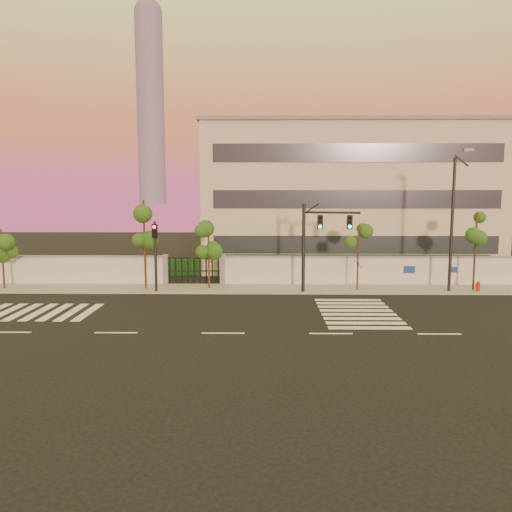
# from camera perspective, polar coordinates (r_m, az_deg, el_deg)

# --- Properties ---
(ground) EXTENTS (120.00, 120.00, 0.00)m
(ground) POSITION_cam_1_polar(r_m,az_deg,el_deg) (23.47, -3.78, -8.81)
(ground) COLOR black
(ground) RESTS_ON ground
(sidewalk) EXTENTS (60.00, 3.00, 0.15)m
(sidewalk) POSITION_cam_1_polar(r_m,az_deg,el_deg) (33.65, -2.35, -3.75)
(sidewalk) COLOR gray
(sidewalk) RESTS_ON ground
(perimeter_wall) EXTENTS (60.00, 0.36, 2.20)m
(perimeter_wall) POSITION_cam_1_polar(r_m,az_deg,el_deg) (34.95, -2.05, -1.69)
(perimeter_wall) COLOR silver
(perimeter_wall) RESTS_ON ground
(hedge_row) EXTENTS (41.00, 4.25, 1.80)m
(hedge_row) POSITION_cam_1_polar(r_m,az_deg,el_deg) (37.66, -0.22, -1.43)
(hedge_row) COLOR black
(hedge_row) RESTS_ON ground
(institutional_building) EXTENTS (24.40, 12.40, 12.25)m
(institutional_building) POSITION_cam_1_polar(r_m,az_deg,el_deg) (45.05, 10.03, 6.70)
(institutional_building) COLOR #BDB3A0
(institutional_building) RESTS_ON ground
(distant_skyscraper) EXTENTS (16.00, 16.00, 118.00)m
(distant_skyscraper) POSITION_cam_1_polar(r_m,az_deg,el_deg) (314.72, -11.99, 17.21)
(distant_skyscraper) COLOR slate
(distant_skyscraper) RESTS_ON ground
(road_markings) EXTENTS (57.00, 7.62, 0.02)m
(road_markings) POSITION_cam_1_polar(r_m,az_deg,el_deg) (27.25, -6.48, -6.55)
(road_markings) COLOR silver
(road_markings) RESTS_ON ground
(street_tree_b) EXTENTS (1.64, 1.30, 4.11)m
(street_tree_b) POSITION_cam_1_polar(r_m,az_deg,el_deg) (36.96, -27.01, 1.08)
(street_tree_b) COLOR #382314
(street_tree_b) RESTS_ON ground
(street_tree_c) EXTENTS (1.63, 1.29, 6.01)m
(street_tree_c) POSITION_cam_1_polar(r_m,az_deg,el_deg) (33.64, -12.63, 3.53)
(street_tree_c) COLOR #382314
(street_tree_c) RESTS_ON ground
(street_tree_d) EXTENTS (1.48, 1.17, 4.57)m
(street_tree_d) POSITION_cam_1_polar(r_m,az_deg,el_deg) (33.24, -5.39, 1.82)
(street_tree_d) COLOR #382314
(street_tree_d) RESTS_ON ground
(street_tree_e) EXTENTS (1.41, 1.12, 4.41)m
(street_tree_e) POSITION_cam_1_polar(r_m,az_deg,el_deg) (33.19, 11.64, 1.48)
(street_tree_e) COLOR #382314
(street_tree_e) RESTS_ON ground
(street_tree_f) EXTENTS (1.64, 1.31, 5.23)m
(street_tree_f) POSITION_cam_1_polar(r_m,az_deg,el_deg) (35.50, 23.87, 2.36)
(street_tree_f) COLOR #382314
(street_tree_f) RESTS_ON ground
(traffic_signal_main) EXTENTS (3.65, 0.86, 5.81)m
(traffic_signal_main) POSITION_cam_1_polar(r_m,az_deg,el_deg) (32.03, 6.77, 2.14)
(traffic_signal_main) COLOR black
(traffic_signal_main) RESTS_ON ground
(traffic_signal_secondary) EXTENTS (0.36, 0.35, 4.67)m
(traffic_signal_secondary) POSITION_cam_1_polar(r_m,az_deg,el_deg) (32.67, -11.45, 0.90)
(traffic_signal_secondary) COLOR black
(traffic_signal_secondary) RESTS_ON ground
(streetlight_east) EXTENTS (0.54, 2.18, 9.08)m
(streetlight_east) POSITION_cam_1_polar(r_m,az_deg,el_deg) (34.12, 21.63, 4.07)
(streetlight_east) COLOR black
(streetlight_east) RESTS_ON ground
(fire_hydrant) EXTENTS (0.32, 0.30, 0.81)m
(fire_hydrant) POSITION_cam_1_polar(r_m,az_deg,el_deg) (35.43, 24.03, -3.29)
(fire_hydrant) COLOR #AB1D0B
(fire_hydrant) RESTS_ON ground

